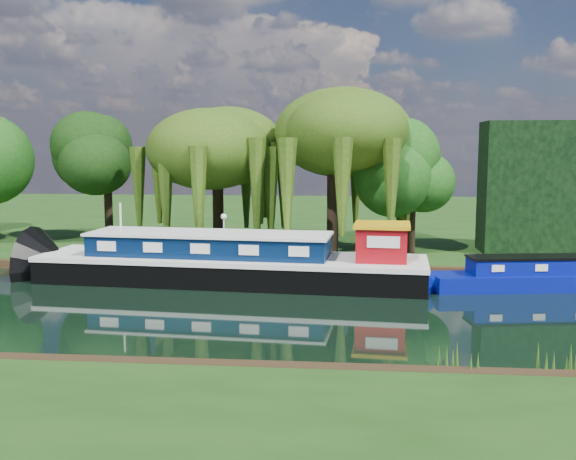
# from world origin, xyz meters

# --- Properties ---
(ground) EXTENTS (120.00, 120.00, 0.00)m
(ground) POSITION_xyz_m (0.00, 0.00, 0.00)
(ground) COLOR black
(far_bank) EXTENTS (120.00, 52.00, 0.45)m
(far_bank) POSITION_xyz_m (0.00, 34.00, 0.23)
(far_bank) COLOR #15350E
(far_bank) RESTS_ON ground
(dutch_barge) EXTENTS (20.06, 6.02, 4.17)m
(dutch_barge) POSITION_xyz_m (2.00, 5.33, 1.03)
(dutch_barge) COLOR black
(dutch_barge) RESTS_ON ground
(narrowboat) EXTENTS (12.21, 3.91, 1.76)m
(narrowboat) POSITION_xyz_m (17.86, 5.29, 0.63)
(narrowboat) COLOR #050E7B
(narrowboat) RESTS_ON ground
(willow_left) EXTENTS (7.09, 7.09, 8.50)m
(willow_left) POSITION_xyz_m (-0.54, 13.99, 6.62)
(willow_left) COLOR black
(willow_left) RESTS_ON far_bank
(willow_right) EXTENTS (7.47, 7.47, 9.09)m
(willow_right) POSITION_xyz_m (6.88, 11.59, 7.08)
(willow_right) COLOR black
(willow_right) RESTS_ON far_bank
(tree_far_mid) EXTENTS (4.93, 4.93, 8.07)m
(tree_far_mid) POSITION_xyz_m (-8.60, 16.02, 6.02)
(tree_far_mid) COLOR black
(tree_far_mid) RESTS_ON far_bank
(tree_far_right) EXTENTS (4.25, 4.25, 6.95)m
(tree_far_right) POSITION_xyz_m (11.56, 12.02, 5.25)
(tree_far_right) COLOR black
(tree_far_right) RESTS_ON far_bank
(conifer_hedge) EXTENTS (6.00, 3.00, 8.00)m
(conifer_hedge) POSITION_xyz_m (19.00, 14.00, 4.45)
(conifer_hedge) COLOR black
(conifer_hedge) RESTS_ON far_bank
(lamppost) EXTENTS (0.36, 0.36, 2.56)m
(lamppost) POSITION_xyz_m (0.50, 10.50, 2.42)
(lamppost) COLOR silver
(lamppost) RESTS_ON far_bank
(mooring_posts) EXTENTS (19.16, 0.16, 1.00)m
(mooring_posts) POSITION_xyz_m (-0.50, 8.40, 0.95)
(mooring_posts) COLOR silver
(mooring_posts) RESTS_ON far_bank
(reeds_near) EXTENTS (33.70, 1.50, 1.10)m
(reeds_near) POSITION_xyz_m (6.87, -7.57, 0.55)
(reeds_near) COLOR #214813
(reeds_near) RESTS_ON ground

